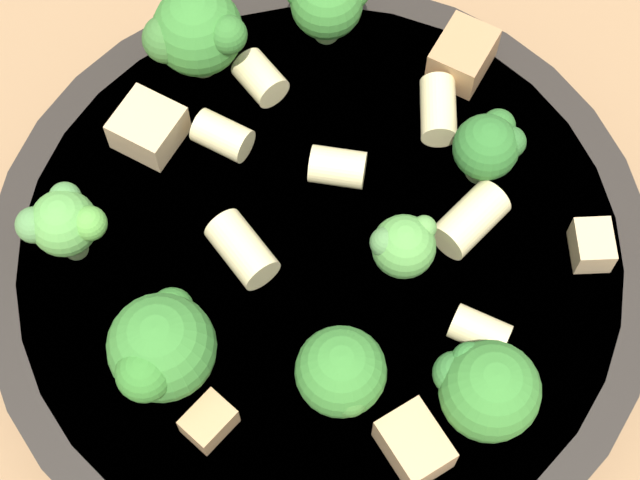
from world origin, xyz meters
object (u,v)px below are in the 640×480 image
Objects in this scene: pasta_bowl at (320,265)px; chicken_chunk_1 at (592,245)px; rigatoni_0 at (470,220)px; broccoli_floret_3 at (489,146)px; broccoli_floret_0 at (195,30)px; rigatoni_6 at (438,110)px; rigatoni_3 at (337,167)px; broccoli_floret_6 at (64,222)px; rigatoni_1 at (255,79)px; rigatoni_4 at (480,331)px; broccoli_floret_4 at (327,1)px; broccoli_floret_5 at (486,389)px; chicken_chunk_4 at (463,55)px; broccoli_floret_1 at (404,245)px; broccoli_floret_7 at (161,348)px; chicken_chunk_0 at (148,128)px; broccoli_floret_2 at (341,372)px; rigatoni_5 at (222,136)px; chicken_chunk_3 at (414,445)px; chicken_chunk_2 at (209,422)px; rigatoni_2 at (242,249)px.

chicken_chunk_1 is (0.10, -0.03, 0.02)m from pasta_bowl.
broccoli_floret_3 is at bearing 56.23° from rigatoni_0.
broccoli_floret_0 is 1.63× the size of rigatoni_6.
rigatoni_3 is (-0.06, 0.02, -0.01)m from broccoli_floret_3.
broccoli_floret_6 is 0.10m from rigatoni_1.
rigatoni_4 is 0.78× the size of rigatoni_6.
broccoli_floret_5 is (-0.00, -0.18, 0.00)m from broccoli_floret_4.
broccoli_floret_4 reaches higher than chicken_chunk_1.
rigatoni_3 is at bearing -61.00° from broccoli_floret_0.
chicken_chunk_4 reaches higher than rigatoni_1.
broccoli_floret_1 is (0.03, -0.02, 0.03)m from pasta_bowl.
broccoli_floret_1 is at bearing -72.37° from rigatoni_1.
broccoli_floret_7 reaches higher than broccoli_floret_5.
broccoli_floret_0 reaches higher than rigatoni_0.
broccoli_floret_5 is at bearing -112.91° from broccoli_floret_3.
chicken_chunk_0 is at bearing 44.77° from broccoli_floret_6.
rigatoni_5 is at bearing 95.59° from broccoli_floret_2.
rigatoni_1 is at bearing 150.83° from rigatoni_6.
broccoli_floret_2 is at bearing -86.44° from broccoli_floret_0.
rigatoni_1 is (0.07, 0.11, -0.02)m from broccoli_floret_7.
rigatoni_3 is 0.11m from chicken_chunk_1.
broccoli_floret_6 is (-0.17, 0.02, 0.00)m from broccoli_floret_3.
chicken_chunk_4 is at bearing 36.97° from pasta_bowl.
rigatoni_1 is 0.83× the size of chicken_chunk_0.
pasta_bowl is at bearing -120.09° from rigatoni_3.
rigatoni_0 and chicken_chunk_3 have the same top height.
broccoli_floret_2 reaches higher than chicken_chunk_1.
broccoli_floret_6 is (-0.08, 0.09, -0.00)m from broccoli_floret_2.
rigatoni_5 is (0.07, 0.03, -0.02)m from broccoli_floret_6.
chicken_chunk_2 is (-0.01, -0.13, -0.00)m from chicken_chunk_0.
broccoli_floret_2 is (-0.04, -0.04, 0.01)m from broccoli_floret_1.
broccoli_floret_6 reaches higher than rigatoni_5.
rigatoni_0 is (0.06, -0.01, 0.02)m from pasta_bowl.
chicken_chunk_1 is at bearing 19.58° from rigatoni_4.
chicken_chunk_3 is (-0.07, -0.10, -0.01)m from broccoli_floret_3.
broccoli_floret_0 is 0.11m from chicken_chunk_4.
chicken_chunk_2 is (-0.13, -0.10, -0.00)m from rigatoni_6.
rigatoni_4 is at bearing -86.33° from broccoli_floret_4.
rigatoni_0 is at bearing -43.11° from rigatoni_3.
broccoli_floret_5 is 2.19× the size of chicken_chunk_1.
broccoli_floret_5 is 2.25× the size of chicken_chunk_2.
chicken_chunk_1 is (0.03, -0.05, -0.01)m from broccoli_floret_3.
rigatoni_5 is at bearing 82.44° from rigatoni_2.
rigatoni_6 is (0.02, 0.10, 0.00)m from rigatoni_4.
rigatoni_4 is 0.05m from chicken_chunk_3.
broccoli_floret_1 is at bearing -55.45° from rigatoni_5.
broccoli_floret_2 is 1.40× the size of rigatoni_0.
chicken_chunk_3 reaches higher than rigatoni_6.
rigatoni_5 is at bearing 101.54° from chicken_chunk_3.
pasta_bowl is at bearing -12.23° from rigatoni_2.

